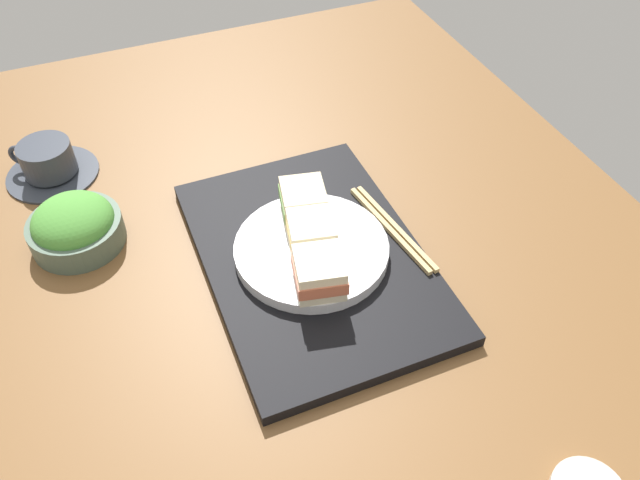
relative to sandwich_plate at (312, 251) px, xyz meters
The scene contains 9 objects.
ground_plane 4.41cm from the sandwich_plate, 74.42° to the right, with size 140.00×100.00×3.00cm, color brown.
serving_tray 1.95cm from the sandwich_plate, 10.24° to the right, with size 42.29×28.94×1.84cm, color black.
sandwich_plate is the anchor object (origin of this frame).
sandwich_near 7.54cm from the sandwich_plate, 165.52° to the left, with size 8.06×7.62×4.79cm.
sandwich_middle 3.18cm from the sandwich_plate, 90.00° to the left, with size 7.78×7.40×4.63cm.
sandwich_far 7.52cm from the sandwich_plate, 14.48° to the right, with size 7.85×7.54×4.71cm.
salad_bowl 33.95cm from the sandwich_plate, 60.03° to the left, with size 13.19×13.19×7.11cm.
chopsticks_pair 12.45cm from the sandwich_plate, 86.67° to the right, with size 19.55×4.41×0.70cm.
coffee_cup 46.37cm from the sandwich_plate, 42.76° to the left, with size 14.44×14.44×5.85cm.
Camera 1 is at (-55.98, 22.98, 65.90)cm, focal length 35.75 mm.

